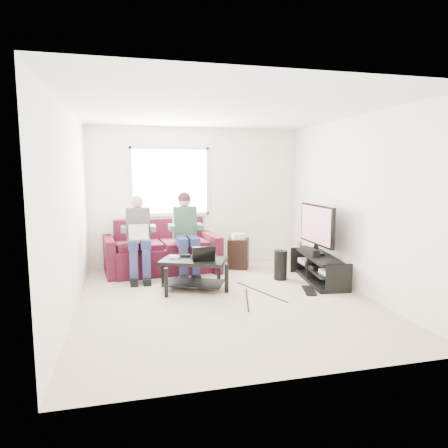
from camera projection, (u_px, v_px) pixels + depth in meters
The scene contains 26 objects.
floor at pixel (225, 299), 5.63m from camera, with size 4.50×4.50×0.00m, color beige.
ceiling at pixel (225, 110), 5.28m from camera, with size 4.50×4.50×0.00m, color white.
wall_back at pixel (197, 197), 7.62m from camera, with size 4.50×4.50×0.00m, color white.
wall_front at pixel (290, 232), 3.29m from camera, with size 4.50×4.50×0.00m, color white.
wall_left at pixel (70, 211), 4.99m from camera, with size 4.50×4.50×0.00m, color white.
wall_right at pixel (355, 205), 5.93m from camera, with size 4.50×4.50×0.00m, color white.
window at pixel (170, 181), 7.45m from camera, with size 1.48×0.04×1.28m.
sofa at pixel (161, 253), 7.17m from camera, with size 2.06×1.10×0.92m.
person_left at pixel (139, 233), 6.67m from camera, with size 0.40×0.70×1.39m.
person_right at pixel (186, 228), 6.87m from camera, with size 0.40×0.71×1.43m.
laptop_silver at pixel (139, 235), 6.51m from camera, with size 0.32×0.22×0.24m, color silver, non-canonical shape.
coffee_table at pixel (194, 267), 6.04m from camera, with size 1.11×0.92×0.48m.
laptop_black at pixel (203, 252), 5.96m from camera, with size 0.34×0.24×0.24m, color black, non-canonical shape.
controller_a at pixel (174, 257), 6.07m from camera, with size 0.14×0.09×0.04m, color silver.
controller_b at pixel (185, 256), 6.17m from camera, with size 0.14×0.09×0.04m, color black.
controller_c at pixel (211, 255), 6.23m from camera, with size 0.14×0.09×0.04m, color gray.
tv_stand at pixel (318, 270), 6.50m from camera, with size 0.58×1.39×0.44m.
tv at pixel (317, 226), 6.50m from camera, with size 0.12×1.10×0.81m.
soundbar at pixel (309, 251), 6.53m from camera, with size 0.12×0.50×0.10m, color black.
drink_cup at pixel (300, 244), 7.05m from camera, with size 0.08×0.08×0.12m, color #AF6E4B.
console_white at pixel (331, 272), 6.11m from camera, with size 0.30×0.22×0.06m, color silver.
console_grey at pixel (310, 261), 6.78m from camera, with size 0.34×0.26×0.08m, color gray.
console_black at pixel (320, 266), 6.44m from camera, with size 0.38×0.30×0.07m, color black.
subwoofer at pixel (281, 265), 6.63m from camera, with size 0.21×0.21×0.49m, color black.
keyboard_floor at pixel (309, 291), 6.00m from camera, with size 0.15×0.46×0.03m, color black.
end_table at pixel (238, 252), 7.41m from camera, with size 0.37×0.37×0.65m.
Camera 1 is at (-1.31, -5.28, 1.81)m, focal length 32.00 mm.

